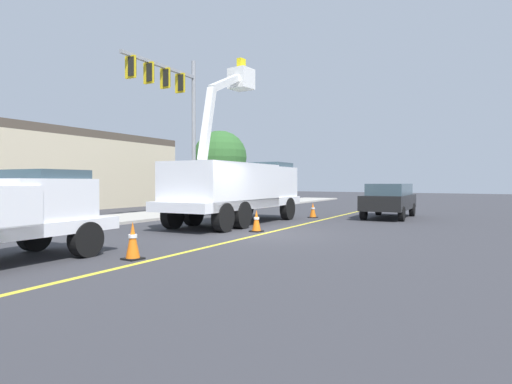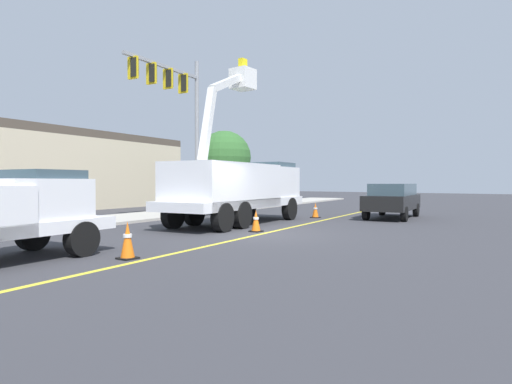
% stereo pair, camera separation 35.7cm
% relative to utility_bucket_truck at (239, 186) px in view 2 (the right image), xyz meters
% --- Properties ---
extents(ground, '(120.00, 120.00, 0.00)m').
position_rel_utility_bucket_truck_xyz_m(ground, '(-2.58, -2.93, -1.62)').
color(ground, '#38383D').
extents(sidewalk_far_side, '(60.00, 10.77, 0.12)m').
position_rel_utility_bucket_truck_xyz_m(sidewalk_far_side, '(-3.59, 5.39, -1.56)').
color(sidewalk_far_side, '#B2ADA3').
rests_on(sidewalk_far_side, ground).
extents(lane_centre_stripe, '(49.66, 6.16, 0.01)m').
position_rel_utility_bucket_truck_xyz_m(lane_centre_stripe, '(-2.58, -2.93, -1.61)').
color(lane_centre_stripe, yellow).
rests_on(lane_centre_stripe, ground).
extents(utility_bucket_truck, '(8.44, 3.47, 7.26)m').
position_rel_utility_bucket_truck_xyz_m(utility_bucket_truck, '(0.00, 0.00, 0.00)').
color(utility_bucket_truck, white).
rests_on(utility_bucket_truck, ground).
extents(passing_minivan, '(4.99, 2.46, 1.69)m').
position_rel_utility_bucket_truck_xyz_m(passing_minivan, '(6.58, -4.39, -0.64)').
color(passing_minivan, black).
rests_on(passing_minivan, ground).
extents(traffic_cone_mid_front, '(0.40, 0.40, 0.87)m').
position_rel_utility_bucket_truck_xyz_m(traffic_cone_mid_front, '(-8.15, -3.15, -1.19)').
color(traffic_cone_mid_front, black).
rests_on(traffic_cone_mid_front, ground).
extents(traffic_cone_mid_rear, '(0.40, 0.40, 0.78)m').
position_rel_utility_bucket_truck_xyz_m(traffic_cone_mid_rear, '(-2.03, -2.36, -1.23)').
color(traffic_cone_mid_rear, black).
rests_on(traffic_cone_mid_rear, ground).
extents(traffic_cone_trailing, '(0.40, 0.40, 0.76)m').
position_rel_utility_bucket_truck_xyz_m(traffic_cone_trailing, '(4.53, -1.24, -1.25)').
color(traffic_cone_trailing, black).
rests_on(traffic_cone_trailing, ground).
extents(traffic_signal_mast, '(5.42, 1.00, 8.36)m').
position_rel_utility_bucket_truck_xyz_m(traffic_signal_mast, '(1.08, 4.93, 4.30)').
color(traffic_signal_mast, gray).
rests_on(traffic_signal_mast, ground).
extents(commercial_building_backdrop, '(22.34, 9.25, 5.08)m').
position_rel_utility_bucket_truck_xyz_m(commercial_building_backdrop, '(-1.18, 15.87, 0.92)').
color(commercial_building_backdrop, beige).
rests_on(commercial_building_backdrop, ground).
extents(street_tree_right, '(3.60, 3.60, 5.23)m').
position_rel_utility_bucket_truck_xyz_m(street_tree_right, '(7.85, 7.44, 1.80)').
color(street_tree_right, brown).
rests_on(street_tree_right, ground).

